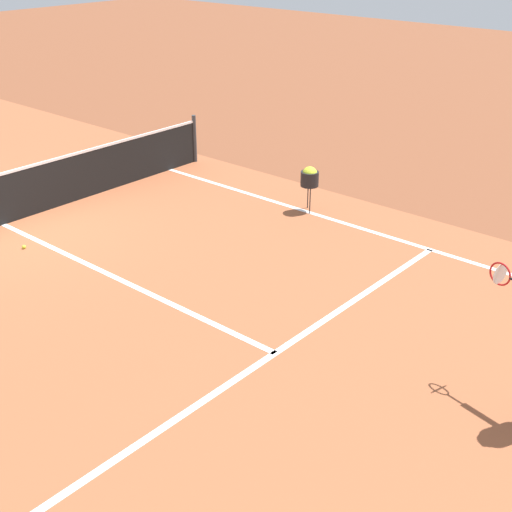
% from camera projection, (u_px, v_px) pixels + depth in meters
% --- Properties ---
extents(ground_plane, '(60.00, 60.00, 0.00)m').
position_uv_depth(ground_plane, '(4.00, 225.00, 12.67)').
color(ground_plane, brown).
extents(court_surface_inbounds, '(10.62, 24.40, 0.00)m').
position_uv_depth(court_surface_inbounds, '(4.00, 225.00, 12.67)').
color(court_surface_inbounds, '#9E5433').
rests_on(court_surface_inbounds, ground_plane).
extents(line_sideline_right, '(0.10, 11.89, 0.01)m').
position_uv_depth(line_sideline_right, '(406.00, 242.00, 11.97)').
color(line_sideline_right, white).
rests_on(line_sideline_right, ground_plane).
extents(line_service_near, '(8.22, 0.10, 0.01)m').
position_uv_depth(line_service_near, '(275.00, 353.00, 8.90)').
color(line_service_near, white).
rests_on(line_service_near, ground_plane).
extents(line_center_service, '(0.10, 6.40, 0.01)m').
position_uv_depth(line_center_service, '(116.00, 278.00, 10.79)').
color(line_center_service, white).
rests_on(line_center_service, ground_plane).
extents(ball_hopper, '(0.34, 0.34, 0.87)m').
position_uv_depth(ball_hopper, '(310.00, 177.00, 12.99)').
color(ball_hopper, black).
rests_on(ball_hopper, ground_plane).
extents(tennis_ball_near_net, '(0.07, 0.07, 0.07)m').
position_uv_depth(tennis_ball_near_net, '(24.00, 247.00, 11.73)').
color(tennis_ball_near_net, '#CCE033').
rests_on(tennis_ball_near_net, ground_plane).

